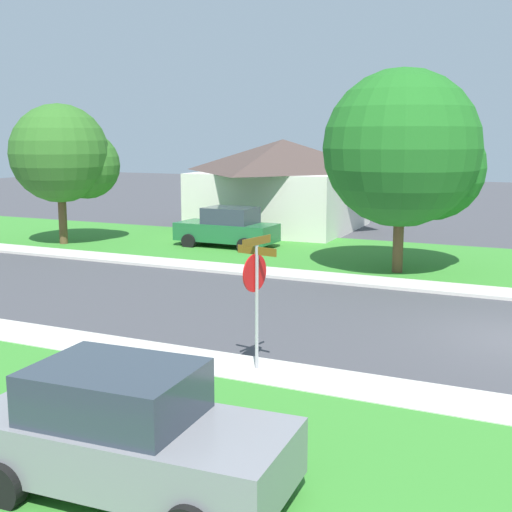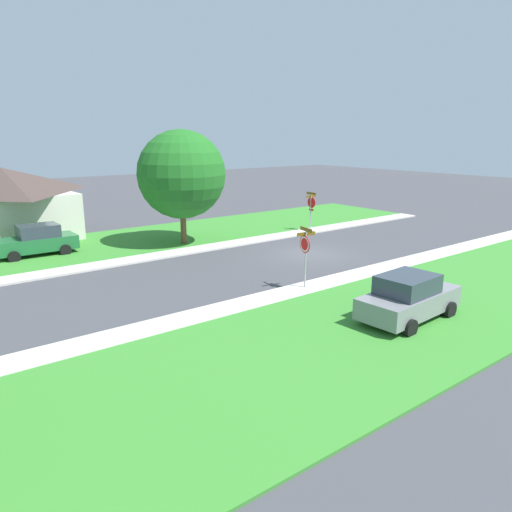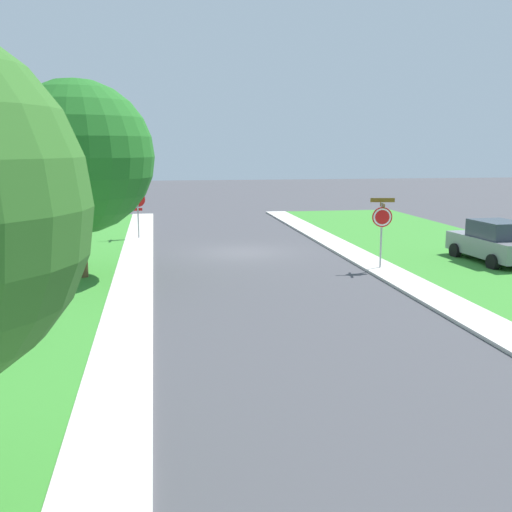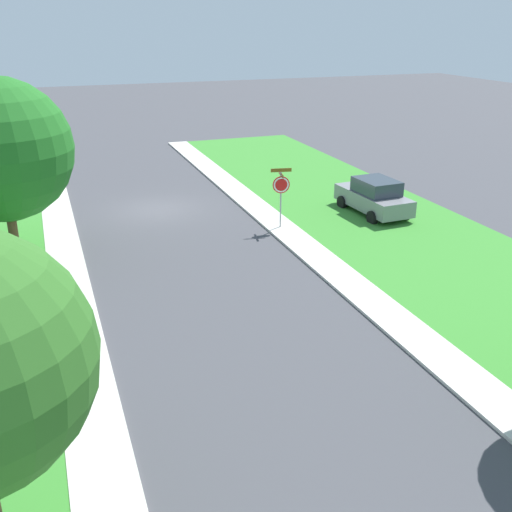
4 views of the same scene
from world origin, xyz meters
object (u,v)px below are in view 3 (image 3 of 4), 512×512
Objects in this scene: stop_sign_far_corner at (382,221)px; tree_across_right at (69,162)px; car_grey_across_road at (495,242)px; stop_sign_near_corner at (138,203)px.

tree_across_right reaches higher than stop_sign_far_corner.
tree_across_right is (11.41, -0.43, 2.27)m from stop_sign_far_corner.
stop_sign_far_corner is 0.63× the size of car_grey_across_road.
stop_sign_far_corner is 0.40× the size of tree_across_right.
stop_sign_near_corner is 1.00× the size of stop_sign_far_corner.
stop_sign_far_corner is 5.14m from car_grey_across_road.
stop_sign_near_corner is 0.40× the size of tree_across_right.
car_grey_across_road is 16.75m from tree_across_right.
car_grey_across_road is (-5.02, -0.47, -1.01)m from stop_sign_far_corner.
stop_sign_far_corner is at bearing 177.85° from tree_across_right.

